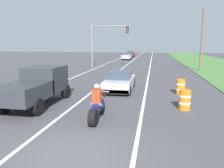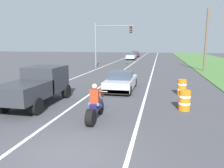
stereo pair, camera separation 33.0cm
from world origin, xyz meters
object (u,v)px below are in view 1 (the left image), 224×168
motorcycle_with_rider (97,108)px  traffic_light_mast_near (104,38)px  construction_barrel_mid (181,87)px  distant_car_far_ahead (127,56)px  construction_barrel_nearest (185,100)px  pickup_truck_left_lane_dark_grey (37,85)px  distant_car_further_ahead (131,54)px  sports_car_silver (120,81)px

motorcycle_with_rider → traffic_light_mast_near: bearing=101.9°
construction_barrel_mid → distant_car_far_ahead: bearing=103.1°
motorcycle_with_rider → distant_car_far_ahead: 37.32m
construction_barrel_mid → construction_barrel_nearest: bearing=-93.1°
pickup_truck_left_lane_dark_grey → distant_car_further_ahead: (0.34, 44.58, -0.33)m
traffic_light_mast_near → distant_car_far_ahead: (1.20, 16.28, -3.27)m
motorcycle_with_rider → construction_barrel_mid: motorcycle_with_rider is taller
sports_car_silver → distant_car_far_ahead: 30.82m
sports_car_silver → construction_barrel_mid: sports_car_silver is taller
motorcycle_with_rider → construction_barrel_mid: (4.06, 5.88, -0.09)m
pickup_truck_left_lane_dark_grey → traffic_light_mast_near: traffic_light_mast_near is taller
construction_barrel_nearest → traffic_light_mast_near: bearing=114.2°
pickup_truck_left_lane_dark_grey → construction_barrel_nearest: bearing=4.4°
sports_car_silver → pickup_truck_left_lane_dark_grey: 6.00m
pickup_truck_left_lane_dark_grey → traffic_light_mast_near: (-0.67, 19.04, 2.94)m
construction_barrel_mid → distant_car_further_ahead: distant_car_further_ahead is taller
motorcycle_with_rider → traffic_light_mast_near: 21.64m
pickup_truck_left_lane_dark_grey → distant_car_further_ahead: size_ratio=1.20×
distant_car_far_ahead → distant_car_further_ahead: (-0.19, 9.25, 0.00)m
construction_barrel_mid → pickup_truck_left_lane_dark_grey: bearing=-152.8°
pickup_truck_left_lane_dark_grey → distant_car_further_ahead: bearing=89.6°
sports_car_silver → distant_car_far_ahead: (-3.20, 30.65, 0.14)m
pickup_truck_left_lane_dark_grey → distant_car_far_ahead: (0.53, 35.32, -0.33)m
distant_car_far_ahead → construction_barrel_nearest: bearing=-78.5°
motorcycle_with_rider → pickup_truck_left_lane_dark_grey: bearing=153.6°
construction_barrel_nearest → construction_barrel_mid: 3.44m
motorcycle_with_rider → construction_barrel_nearest: bearing=32.3°
distant_car_further_ahead → construction_barrel_mid: bearing=-79.6°
pickup_truck_left_lane_dark_grey → construction_barrel_mid: 8.80m
sports_car_silver → distant_car_further_ahead: size_ratio=1.08×
pickup_truck_left_lane_dark_grey → distant_car_further_ahead: pickup_truck_left_lane_dark_grey is taller
sports_car_silver → distant_car_further_ahead: 40.05m
distant_car_further_ahead → construction_barrel_nearest: bearing=-80.6°
sports_car_silver → distant_car_far_ahead: bearing=96.0°
motorcycle_with_rider → sports_car_silver: 6.54m
motorcycle_with_rider → distant_car_far_ahead: size_ratio=0.55×
motorcycle_with_rider → construction_barrel_nearest: motorcycle_with_rider is taller
sports_car_silver → construction_barrel_nearest: size_ratio=4.30×
sports_car_silver → distant_car_further_ahead: distant_car_further_ahead is taller
traffic_light_mast_near → distant_car_further_ahead: 25.76m
sports_car_silver → distant_car_far_ahead: size_ratio=1.08×
construction_barrel_mid → motorcycle_with_rider: bearing=-124.6°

